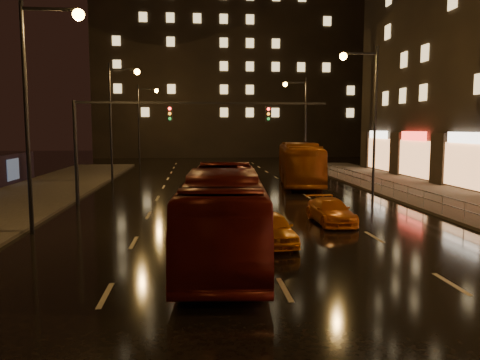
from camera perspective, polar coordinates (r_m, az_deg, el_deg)
The scene contains 8 objects.
ground at distance 29.19m, azimuth -0.51°, elevation -2.69°, with size 140.00×140.00×0.00m, color black.
building_distant at distance 82.09m, azimuth -0.90°, elevation 15.75°, with size 44.00×16.00×36.00m, color black.
traffic_signal at distance 28.84m, azimuth -10.65°, elevation 6.54°, with size 15.31×0.32×6.20m.
railing_right at distance 29.82m, azimuth 19.78°, elevation -1.13°, with size 0.05×56.00×1.00m.
bus_red at distance 16.96m, azimuth -2.03°, elevation -3.89°, with size 2.64×11.27×3.14m, color #530F0B.
bus_curb at distance 38.54m, azimuth 7.28°, elevation 2.01°, with size 2.86×12.22×3.40m, color #853B0D.
taxi_near at distance 18.70m, azimuth 3.89°, elevation -5.87°, with size 1.49×3.69×1.26m, color orange.
taxi_far at distance 23.10m, azimuth 11.00°, elevation -3.74°, with size 1.64×4.03×1.17m, color #CE6113.
Camera 1 is at (-2.50, -8.72, 4.58)m, focal length 35.00 mm.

